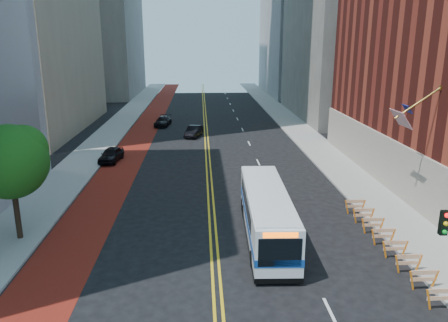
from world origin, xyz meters
name	(u,v)px	position (x,y,z in m)	size (l,w,h in m)	color
ground	(217,291)	(0.00, 0.00, 0.00)	(160.00, 160.00, 0.00)	black
sidewalk_left	(99,145)	(-12.00, 30.00, 0.07)	(4.00, 140.00, 0.15)	gray
sidewalk_right	(312,142)	(12.00, 30.00, 0.07)	(4.00, 140.00, 0.15)	gray
bus_lane_paint	(135,145)	(-8.10, 30.00, 0.00)	(3.60, 140.00, 0.01)	maroon
center_line_inner	(205,144)	(-0.18, 30.00, 0.00)	(0.14, 140.00, 0.01)	gold
center_line_outer	(208,144)	(0.18, 30.00, 0.00)	(0.14, 140.00, 0.01)	gold
lane_dashes	(242,129)	(4.80, 38.00, 0.01)	(0.14, 98.20, 0.01)	silver
construction_barriers	(389,240)	(9.60, 3.42, 0.68)	(1.42, 10.91, 1.00)	orange
street_tree	(11,159)	(-11.24, 6.04, 4.91)	(4.20, 4.20, 6.70)	black
transit_bus	(266,213)	(3.11, 5.61, 1.54)	(2.71, 10.81, 2.95)	silver
car_a	(111,155)	(-9.30, 23.05, 0.69)	(1.62, 4.03, 1.37)	black
car_b	(194,131)	(-1.50, 33.99, 0.65)	(1.39, 3.97, 1.31)	black
car_c	(163,121)	(-5.80, 41.13, 0.64)	(1.79, 4.41, 1.28)	black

